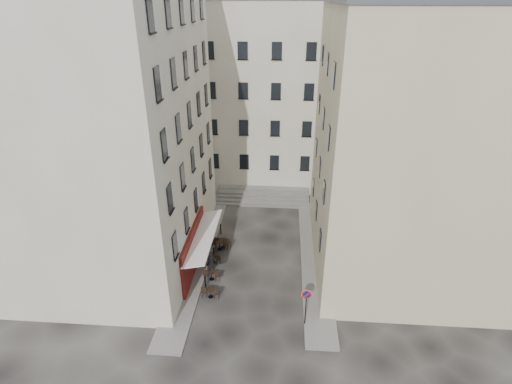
# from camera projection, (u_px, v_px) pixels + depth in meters

# --- Properties ---
(ground) EXTENTS (90.00, 90.00, 0.00)m
(ground) POSITION_uv_depth(u_px,v_px,m) (253.00, 281.00, 28.58)
(ground) COLOR black
(ground) RESTS_ON ground
(sidewalk_left) EXTENTS (2.00, 22.00, 0.12)m
(sidewalk_left) POSITION_uv_depth(u_px,v_px,m) (202.00, 246.00, 32.43)
(sidewalk_left) COLOR slate
(sidewalk_left) RESTS_ON ground
(sidewalk_right) EXTENTS (2.00, 18.00, 0.12)m
(sidewalk_right) POSITION_uv_depth(u_px,v_px,m) (314.00, 258.00, 30.94)
(sidewalk_right) COLOR slate
(sidewalk_right) RESTS_ON ground
(building_left) EXTENTS (12.20, 16.20, 20.60)m
(building_left) POSITION_uv_depth(u_px,v_px,m) (104.00, 126.00, 27.40)
(building_left) COLOR beige
(building_left) RESTS_ON ground
(building_right) EXTENTS (12.20, 14.20, 18.60)m
(building_right) POSITION_uv_depth(u_px,v_px,m) (412.00, 145.00, 26.89)
(building_right) COLOR #B8AD89
(building_right) RESTS_ON ground
(building_back) EXTENTS (18.20, 10.20, 18.60)m
(building_back) POSITION_uv_depth(u_px,v_px,m) (258.00, 92.00, 41.51)
(building_back) COLOR beige
(building_back) RESTS_ON ground
(cafe_storefront) EXTENTS (1.74, 7.30, 3.50)m
(cafe_storefront) POSITION_uv_depth(u_px,v_px,m) (195.00, 248.00, 28.93)
(cafe_storefront) COLOR #4E110B
(cafe_storefront) RESTS_ON ground
(stone_steps) EXTENTS (9.00, 3.15, 0.80)m
(stone_steps) POSITION_uv_depth(u_px,v_px,m) (263.00, 196.00, 39.65)
(stone_steps) COLOR #575653
(stone_steps) RESTS_ON ground
(bollard_near) EXTENTS (0.12, 0.12, 0.98)m
(bollard_near) POSITION_uv_depth(u_px,v_px,m) (205.00, 281.00, 27.67)
(bollard_near) COLOR black
(bollard_near) RESTS_ON ground
(bollard_mid) EXTENTS (0.12, 0.12, 0.98)m
(bollard_mid) POSITION_uv_depth(u_px,v_px,m) (214.00, 252.00, 30.80)
(bollard_mid) COLOR black
(bollard_mid) RESTS_ON ground
(bollard_far) EXTENTS (0.12, 0.12, 0.98)m
(bollard_far) POSITION_uv_depth(u_px,v_px,m) (221.00, 229.00, 33.93)
(bollard_far) COLOR black
(bollard_far) RESTS_ON ground
(no_parking_sign) EXTENTS (0.62, 0.10, 2.71)m
(no_parking_sign) POSITION_uv_depth(u_px,v_px,m) (306.00, 301.00, 23.89)
(no_parking_sign) COLOR black
(no_parking_sign) RESTS_ON ground
(bistro_table_a) EXTENTS (1.22, 0.57, 0.85)m
(bistro_table_a) POSITION_uv_depth(u_px,v_px,m) (211.00, 292.00, 26.83)
(bistro_table_a) COLOR black
(bistro_table_a) RESTS_ON ground
(bistro_table_b) EXTENTS (1.20, 0.56, 0.85)m
(bistro_table_b) POSITION_uv_depth(u_px,v_px,m) (212.00, 275.00, 28.50)
(bistro_table_b) COLOR black
(bistro_table_b) RESTS_ON ground
(bistro_table_c) EXTENTS (1.14, 0.53, 0.80)m
(bistro_table_c) POSITION_uv_depth(u_px,v_px,m) (213.00, 259.00, 30.28)
(bistro_table_c) COLOR black
(bistro_table_c) RESTS_ON ground
(bistro_table_d) EXTENTS (1.38, 0.65, 0.97)m
(bistro_table_d) POSITION_uv_depth(u_px,v_px,m) (220.00, 244.00, 31.87)
(bistro_table_d) COLOR black
(bistro_table_d) RESTS_ON ground
(bistro_table_e) EXTENTS (1.35, 0.63, 0.95)m
(bistro_table_e) POSITION_uv_depth(u_px,v_px,m) (223.00, 242.00, 32.12)
(bistro_table_e) COLOR black
(bistro_table_e) RESTS_ON ground
(pedestrian) EXTENTS (0.70, 0.53, 1.72)m
(pedestrian) POSITION_uv_depth(u_px,v_px,m) (210.00, 262.00, 29.18)
(pedestrian) COLOR black
(pedestrian) RESTS_ON ground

